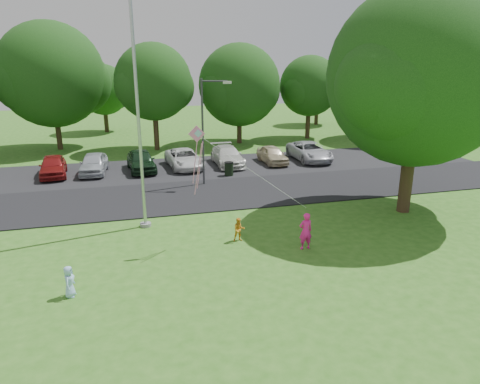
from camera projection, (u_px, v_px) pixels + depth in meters
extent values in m
plane|color=#316C1C|center=(250.00, 265.00, 15.74)|extent=(120.00, 120.00, 0.00)
cube|color=black|center=(205.00, 195.00, 24.05)|extent=(60.00, 6.00, 0.06)
cube|color=black|center=(188.00, 168.00, 30.06)|extent=(42.00, 7.00, 0.06)
cylinder|color=#B7BABF|center=(138.00, 116.00, 18.04)|extent=(0.14, 0.14, 10.00)
cylinder|color=gray|center=(146.00, 225.00, 19.47)|extent=(0.50, 0.50, 0.16)
cylinder|color=#3F3F44|center=(203.00, 133.00, 25.18)|extent=(0.13, 0.13, 6.30)
cylinder|color=#3F3F44|center=(214.00, 81.00, 24.29)|extent=(1.43, 0.51, 0.09)
cube|color=silver|center=(227.00, 82.00, 24.28)|extent=(0.52, 0.36, 0.15)
cylinder|color=black|center=(229.00, 170.00, 27.89)|extent=(0.56, 0.56, 0.90)
cylinder|color=black|center=(229.00, 162.00, 27.76)|extent=(0.60, 0.60, 0.05)
cylinder|color=#332316|center=(407.00, 176.00, 20.95)|extent=(0.62, 0.62, 3.65)
sphere|color=#133A0F|center=(419.00, 76.00, 19.57)|extent=(8.36, 8.36, 8.36)
sphere|color=#133A0F|center=(439.00, 88.00, 20.99)|extent=(5.44, 5.44, 5.44)
sphere|color=#133A0F|center=(399.00, 87.00, 18.31)|extent=(5.02, 5.02, 5.02)
sphere|color=#133A0F|center=(386.00, 85.00, 18.17)|extent=(4.35, 4.35, 4.35)
cylinder|color=#332316|center=(58.00, 131.00, 36.22)|extent=(0.44, 0.44, 3.19)
sphere|color=#133A0F|center=(51.00, 75.00, 34.89)|extent=(8.50, 8.50, 8.50)
sphere|color=#133A0F|center=(78.00, 82.00, 36.33)|extent=(5.53, 5.53, 5.53)
sphere|color=#133A0F|center=(27.00, 81.00, 33.61)|extent=(5.10, 5.10, 5.10)
cylinder|color=#332316|center=(156.00, 130.00, 36.02)|extent=(0.44, 0.44, 3.43)
sphere|color=#133A0F|center=(153.00, 82.00, 34.88)|extent=(6.27, 6.27, 6.27)
sphere|color=#133A0F|center=(170.00, 87.00, 35.94)|extent=(4.07, 4.07, 4.07)
sphere|color=#133A0F|center=(138.00, 87.00, 33.93)|extent=(3.76, 3.76, 3.76)
cylinder|color=#332316|center=(239.00, 129.00, 39.18)|extent=(0.44, 0.44, 2.66)
sphere|color=#133A0F|center=(239.00, 85.00, 38.05)|extent=(7.27, 7.27, 7.27)
sphere|color=#133A0F|center=(254.00, 91.00, 39.28)|extent=(4.72, 4.72, 4.72)
sphere|color=#133A0F|center=(226.00, 90.00, 36.95)|extent=(4.36, 4.36, 4.36)
cylinder|color=#332316|center=(308.00, 123.00, 41.54)|extent=(0.44, 0.44, 3.02)
sphere|color=#133A0F|center=(310.00, 86.00, 40.53)|extent=(5.67, 5.67, 5.67)
sphere|color=#133A0F|center=(319.00, 90.00, 41.49)|extent=(3.68, 3.68, 3.68)
sphere|color=#133A0F|center=(301.00, 90.00, 39.67)|extent=(3.40, 3.40, 3.40)
cylinder|color=#332316|center=(403.00, 121.00, 41.22)|extent=(0.44, 0.44, 3.42)
sphere|color=#133A0F|center=(409.00, 70.00, 39.83)|extent=(8.77, 8.77, 8.77)
sphere|color=#133A0F|center=(420.00, 76.00, 41.32)|extent=(5.70, 5.70, 5.70)
sphere|color=#133A0F|center=(399.00, 75.00, 38.51)|extent=(5.26, 5.26, 5.26)
cylinder|color=#332316|center=(454.00, 117.00, 46.61)|extent=(0.44, 0.44, 2.92)
sphere|color=#133A0F|center=(460.00, 79.00, 45.45)|extent=(7.24, 7.24, 7.24)
sphere|color=#133A0F|center=(466.00, 84.00, 46.68)|extent=(4.70, 4.70, 4.70)
sphere|color=#133A0F|center=(454.00, 83.00, 44.36)|extent=(4.34, 4.34, 4.34)
cylinder|color=#332316|center=(449.00, 108.00, 57.10)|extent=(0.44, 0.44, 2.60)
sphere|color=#133A0F|center=(453.00, 84.00, 56.19)|extent=(5.20, 5.20, 5.20)
sphere|color=#133A0F|center=(457.00, 87.00, 57.07)|extent=(3.38, 3.38, 3.38)
sphere|color=#133A0F|center=(449.00, 86.00, 55.41)|extent=(3.12, 3.12, 3.12)
cylinder|color=#332316|center=(106.00, 120.00, 45.30)|extent=(0.44, 0.44, 2.60)
sphere|color=#133A0F|center=(103.00, 90.00, 44.39)|extent=(5.20, 5.20, 5.20)
sphere|color=#133A0F|center=(115.00, 93.00, 45.27)|extent=(3.38, 3.38, 3.38)
sphere|color=#133A0F|center=(93.00, 93.00, 43.60)|extent=(3.12, 3.12, 3.12)
cylinder|color=#332316|center=(316.00, 114.00, 50.77)|extent=(0.44, 0.44, 2.60)
sphere|color=#133A0F|center=(318.00, 87.00, 49.86)|extent=(5.20, 5.20, 5.20)
sphere|color=#133A0F|center=(325.00, 90.00, 50.74)|extent=(3.38, 3.38, 3.38)
sphere|color=#133A0F|center=(312.00, 89.00, 49.08)|extent=(3.12, 3.12, 3.12)
imported|color=maroon|center=(53.00, 166.00, 27.64)|extent=(1.93, 4.08, 1.35)
imported|color=#B2B7BF|center=(94.00, 163.00, 28.33)|extent=(1.93, 4.09, 1.35)
imported|color=black|center=(141.00, 161.00, 28.97)|extent=(2.02, 4.32, 1.43)
imported|color=silver|center=(184.00, 159.00, 29.92)|extent=(2.51, 4.77, 1.28)
imported|color=silver|center=(227.00, 156.00, 30.67)|extent=(1.89, 4.58, 1.32)
imported|color=#C6B793|center=(272.00, 155.00, 31.24)|extent=(1.58, 3.73, 1.26)
imported|color=silver|center=(309.00, 151.00, 32.18)|extent=(2.28, 4.89, 1.36)
imported|color=#FF2197|center=(306.00, 231.00, 16.95)|extent=(0.57, 0.39, 1.52)
imported|color=#F2A226|center=(239.00, 230.00, 17.76)|extent=(0.51, 0.41, 1.01)
imported|color=#A2CDF9|center=(69.00, 282.00, 13.52)|extent=(0.43, 0.57, 1.05)
cube|color=pink|center=(197.00, 134.00, 16.08)|extent=(0.64, 0.09, 0.64)
cube|color=#8CC6E5|center=(198.00, 133.00, 16.06)|extent=(0.31, 0.05, 0.31)
cylinder|color=white|center=(253.00, 172.00, 16.37)|extent=(4.03, 1.36, 2.88)
cylinder|color=pink|center=(195.00, 163.00, 16.38)|extent=(0.21, 0.27, 1.70)
cylinder|color=pink|center=(200.00, 166.00, 16.51)|extent=(0.23, 0.44, 1.94)
cylinder|color=pink|center=(198.00, 170.00, 16.41)|extent=(0.26, 0.65, 2.17)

